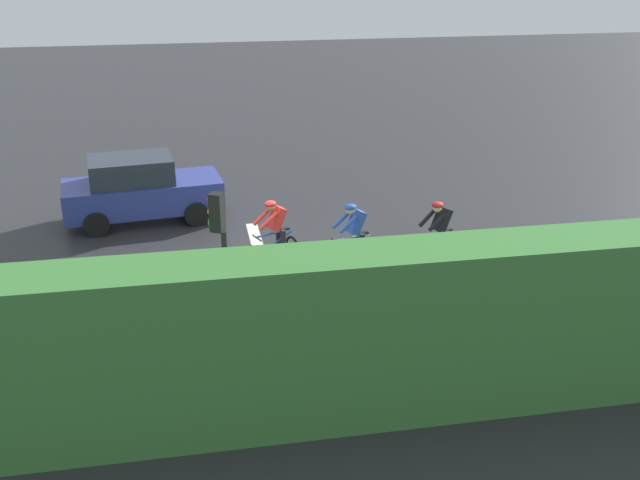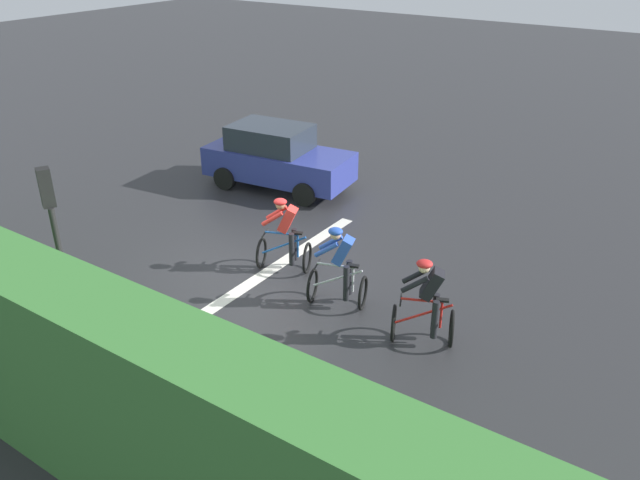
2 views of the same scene
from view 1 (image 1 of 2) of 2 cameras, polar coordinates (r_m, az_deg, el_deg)
The scene contains 10 objects.
ground_plane at distance 16.67m, azimuth -4.80°, elevation -3.05°, with size 80.00×80.00×0.00m, color #28282B.
sidewalk_kerb at distance 13.43m, azimuth 5.72°, elevation -9.54°, with size 2.80×25.15×0.12m, color #ADA89E.
stone_wall_low at distance 12.60m, azimuth 6.89°, elevation -10.89°, with size 0.44×25.15×0.51m, color tan.
hedge_wall at distance 11.76m, azimuth 7.58°, elevation -6.95°, with size 1.10×25.15×2.83m, color #387533.
road_marking_stop_line at distance 16.69m, azimuth -4.11°, elevation -2.98°, with size 7.00×0.30×0.01m, color silver.
cyclist_lead at distance 17.02m, azimuth 9.07°, elevation 0.22°, with size 1.06×1.26×1.66m.
cyclist_second at distance 16.68m, azimuth 2.57°, elevation 0.03°, with size 0.98×1.24×1.66m.
cyclist_mid at distance 16.90m, azimuth -3.50°, elevation 0.31°, with size 1.03×1.25×1.66m.
car_navy at distance 20.34m, azimuth -13.62°, elevation 3.80°, with size 2.25×4.27×1.76m.
traffic_light_near_crossing at distance 12.28m, azimuth -7.54°, elevation -1.39°, with size 0.27×0.29×3.34m.
Camera 1 is at (15.01, -1.36, 7.13)m, focal length 41.74 mm.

